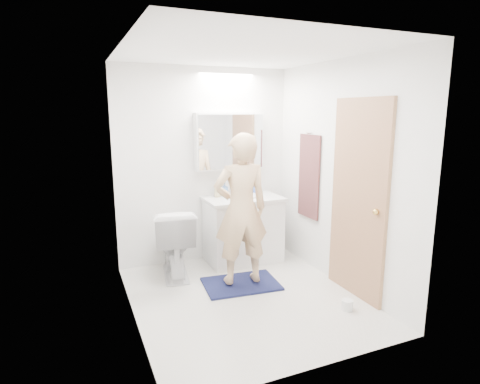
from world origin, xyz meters
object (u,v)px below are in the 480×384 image
toothbrush_cup (255,190)px  toilet_paper_roll (347,305)px  soap_bottle_a (217,188)px  vanity_cabinet (243,231)px  soap_bottle_b (225,189)px  medicine_cabinet (229,141)px  toilet (174,242)px  person (241,209)px

toothbrush_cup → toilet_paper_roll: bearing=-84.8°
soap_bottle_a → vanity_cabinet: bearing=-28.0°
soap_bottle_a → soap_bottle_b: size_ratio=1.29×
soap_bottle_b → toothbrush_cup: 0.41m
soap_bottle_a → toothbrush_cup: soap_bottle_a is taller
medicine_cabinet → soap_bottle_b: (-0.08, -0.03, -0.60)m
toilet → person: (0.60, -0.56, 0.45)m
soap_bottle_a → toilet_paper_roll: bearing=-68.7°
soap_bottle_b → toilet_paper_roll: bearing=-72.1°
vanity_cabinet → toothbrush_cup: 0.56m
vanity_cabinet → toilet_paper_roll: vanity_cabinet is taller
toilet → soap_bottle_b: soap_bottle_b is taller
soap_bottle_a → medicine_cabinet: bearing=18.1°
soap_bottle_a → toothbrush_cup: 0.52m
toilet → person: size_ratio=0.50×
toilet → toothbrush_cup: toothbrush_cup is taller
person → medicine_cabinet: bearing=-98.4°
toilet → toothbrush_cup: (1.15, 0.28, 0.46)m
medicine_cabinet → toothbrush_cup: size_ratio=8.60×
medicine_cabinet → soap_bottle_b: medicine_cabinet is taller
vanity_cabinet → medicine_cabinet: (-0.10, 0.21, 1.11)m
vanity_cabinet → soap_bottle_a: 0.63m
vanity_cabinet → medicine_cabinet: 1.13m
toilet → medicine_cabinet: bearing=-149.2°
medicine_cabinet → toilet: (-0.82, -0.33, -1.10)m
toothbrush_cup → person: bearing=-123.6°
soap_bottle_a → toilet_paper_roll: size_ratio=1.99×
vanity_cabinet → toilet_paper_roll: size_ratio=8.18×
vanity_cabinet → toothbrush_cup: size_ratio=8.80×
person → soap_bottle_b: size_ratio=9.49×
soap_bottle_a → toilet: bearing=-157.3°
toilet → toothbrush_cup: 1.27m
person → toothbrush_cup: (0.56, 0.84, 0.02)m
soap_bottle_b → toilet: bearing=-158.3°
vanity_cabinet → person: person is taller
vanity_cabinet → soap_bottle_b: soap_bottle_b is taller
soap_bottle_a → soap_bottle_b: soap_bottle_a is taller
soap_bottle_a → toothbrush_cup: (0.52, 0.01, -0.06)m
vanity_cabinet → toilet_paper_roll: bearing=-76.0°
toilet → toilet_paper_roll: size_ratio=7.34×
toothbrush_cup → toilet_paper_roll: 1.94m
toothbrush_cup → toilet_paper_roll: toothbrush_cup is taller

